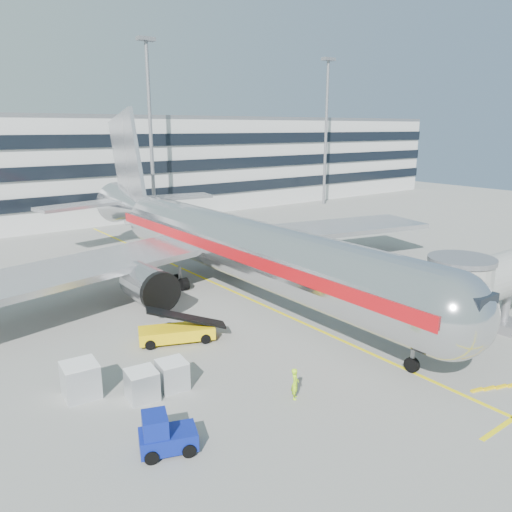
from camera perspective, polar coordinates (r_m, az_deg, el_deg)
ground at (r=35.95m, az=6.89°, el=-8.27°), size 180.00×180.00×0.00m
lead_in_line at (r=43.20m, az=-2.34°, el=-4.20°), size 0.25×70.00×0.01m
main_jet at (r=43.42m, az=-3.69°, el=1.69°), size 50.95×48.70×16.06m
terminal at (r=85.09m, az=-21.40°, el=9.46°), size 150.00×24.25×15.60m
light_mast_centre at (r=72.73m, az=-12.03°, el=15.03°), size 2.40×1.20×25.45m
light_mast_east at (r=92.57m, az=8.04°, el=15.02°), size 2.40×1.20×25.45m
belt_loader at (r=33.87m, az=-9.06°, el=-8.53°), size 5.27×3.51×2.49m
baggage_tug at (r=23.49m, az=-10.46°, el=-19.50°), size 2.82×2.26×1.86m
cargo_container_left at (r=28.63m, az=-19.42°, el=-13.20°), size 1.91×1.91×1.88m
cargo_container_right at (r=27.58m, az=-12.90°, el=-14.14°), size 1.66×1.66×1.60m
cargo_container_front at (r=28.28m, az=-9.54°, el=-13.22°), size 1.64×1.64×1.58m
ramp_worker at (r=27.00m, az=4.49°, el=-14.33°), size 0.72×0.73×1.71m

